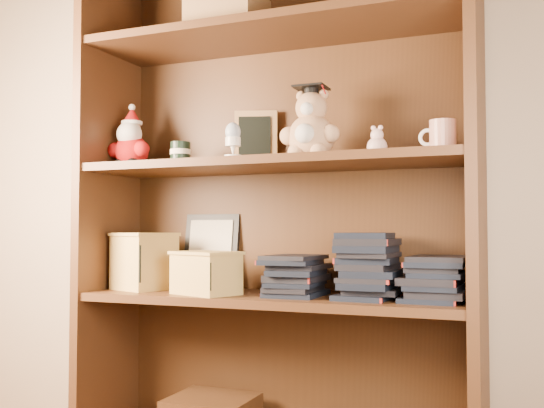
{
  "coord_description": "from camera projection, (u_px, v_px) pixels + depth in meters",
  "views": [
    {
      "loc": [
        0.71,
        -0.45,
        0.74
      ],
      "look_at": [
        -0.01,
        1.3,
        0.82
      ],
      "focal_mm": 42.0,
      "sensor_mm": 36.0,
      "label": 1
    }
  ],
  "objects": [
    {
      "name": "pencils_box",
      "position": [
        206.0,
        272.0,
        1.9
      ],
      "size": [
        0.23,
        0.2,
        0.13
      ],
      "color": "#D7B058",
      "rests_on": "shelf_lower"
    },
    {
      "name": "teacher_mug",
      "position": [
        442.0,
        137.0,
        1.72
      ],
      "size": [
        0.1,
        0.07,
        0.09
      ],
      "color": "silver",
      "rests_on": "shelf_upper"
    },
    {
      "name": "pink_figurine",
      "position": [
        377.0,
        144.0,
        1.78
      ],
      "size": [
        0.06,
        0.06,
        0.09
      ],
      "color": "beige",
      "rests_on": "shelf_upper"
    },
    {
      "name": "shelf_lower",
      "position": [
        272.0,
        299.0,
        1.89
      ],
      "size": [
        1.14,
        0.33,
        0.02
      ],
      "color": "#492914",
      "rests_on": "ground"
    },
    {
      "name": "certificate_frame",
      "position": [
        211.0,
        251.0,
        2.12
      ],
      "size": [
        0.2,
        0.05,
        0.25
      ],
      "color": "black",
      "rests_on": "shelf_lower"
    },
    {
      "name": "book_stack_left",
      "position": [
        296.0,
        274.0,
        1.86
      ],
      "size": [
        0.14,
        0.2,
        0.13
      ],
      "color": "black",
      "rests_on": "shelf_lower"
    },
    {
      "name": "egg_cup",
      "position": [
        233.0,
        139.0,
        1.87
      ],
      "size": [
        0.05,
        0.05,
        0.11
      ],
      "color": "white",
      "rests_on": "shelf_upper"
    },
    {
      "name": "teachers_tin",
      "position": [
        180.0,
        153.0,
        2.02
      ],
      "size": [
        0.07,
        0.07,
        0.07
      ],
      "color": "black",
      "rests_on": "shelf_upper"
    },
    {
      "name": "grad_teddy_bear",
      "position": [
        311.0,
        130.0,
        1.85
      ],
      "size": [
        0.18,
        0.16,
        0.22
      ],
      "color": "tan",
      "rests_on": "shelf_upper"
    },
    {
      "name": "santa_plush",
      "position": [
        131.0,
        143.0,
        2.09
      ],
      "size": [
        0.15,
        0.11,
        0.22
      ],
      "color": "#A50F0F",
      "rests_on": "shelf_upper"
    },
    {
      "name": "chalkboard_plaque",
      "position": [
        256.0,
        139.0,
        2.05
      ],
      "size": [
        0.14,
        0.1,
        0.18
      ],
      "color": "#9E7547",
      "rests_on": "shelf_upper"
    },
    {
      "name": "treats_box",
      "position": [
        144.0,
        261.0,
        2.06
      ],
      "size": [
        0.22,
        0.22,
        0.18
      ],
      "color": "#D7B058",
      "rests_on": "shelf_lower"
    },
    {
      "name": "book_stack_mid",
      "position": [
        369.0,
        267.0,
        1.78
      ],
      "size": [
        0.14,
        0.2,
        0.18
      ],
      "color": "black",
      "rests_on": "shelf_lower"
    },
    {
      "name": "shelf_upper",
      "position": [
        272.0,
        165.0,
        1.9
      ],
      "size": [
        1.14,
        0.33,
        0.02
      ],
      "color": "#492914",
      "rests_on": "ground"
    },
    {
      "name": "book_stack_right",
      "position": [
        435.0,
        278.0,
        1.71
      ],
      "size": [
        0.14,
        0.2,
        0.13
      ],
      "color": "black",
      "rests_on": "shelf_lower"
    },
    {
      "name": "bookcase",
      "position": [
        277.0,
        218.0,
        1.94
      ],
      "size": [
        1.2,
        0.35,
        1.6
      ],
      "color": "#492914",
      "rests_on": "ground"
    }
  ]
}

